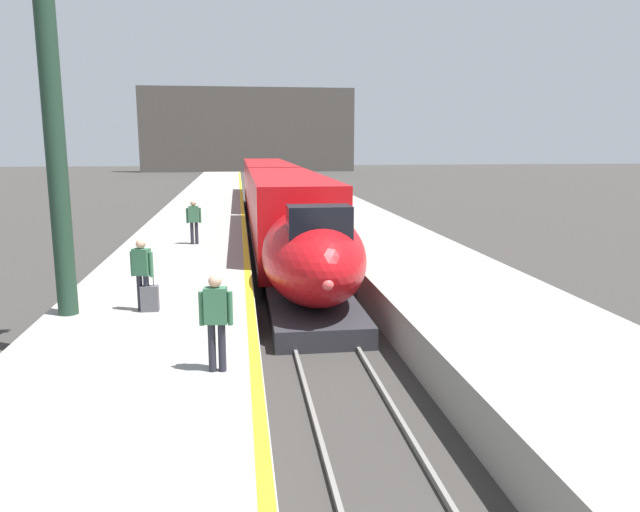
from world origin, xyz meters
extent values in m
cube|color=gray|center=(-4.05, 24.75, 0.53)|extent=(4.80, 110.00, 1.05)
cube|color=gray|center=(4.05, 24.75, 0.53)|extent=(4.80, 110.00, 1.05)
cube|color=yellow|center=(-1.77, 24.75, 1.05)|extent=(0.20, 107.80, 0.01)
cube|color=slate|center=(-0.75, 27.50, 0.06)|extent=(0.08, 110.00, 0.12)
cube|color=slate|center=(0.75, 27.50, 0.06)|extent=(0.08, 110.00, 0.12)
ellipsoid|color=#B20F14|center=(0.00, 13.70, 1.83)|extent=(2.78, 5.87, 2.56)
cube|color=#28282D|center=(0.00, 13.40, 0.28)|extent=(2.46, 4.99, 0.55)
cube|color=black|center=(0.00, 12.37, 2.90)|extent=(1.59, 1.00, 0.90)
sphere|color=#F24C4C|center=(0.00, 10.84, 1.68)|extent=(0.28, 0.28, 0.28)
cube|color=#B20F14|center=(0.00, 22.46, 2.08)|extent=(2.90, 14.00, 3.05)
cube|color=black|center=(-1.42, 22.46, 2.62)|extent=(0.04, 11.90, 0.80)
cube|color=black|center=(1.42, 22.46, 2.62)|extent=(0.04, 11.90, 0.80)
cube|color=silver|center=(0.00, 22.46, 0.80)|extent=(2.92, 13.30, 0.24)
cube|color=black|center=(0.00, 17.98, 0.28)|extent=(2.03, 2.20, 0.56)
cube|color=black|center=(0.00, 26.94, 0.28)|extent=(2.03, 2.20, 0.56)
cube|color=#B20F14|center=(0.00, 39.06, 2.08)|extent=(2.90, 18.00, 3.05)
cube|color=black|center=(-1.42, 39.06, 2.62)|extent=(0.04, 15.84, 0.80)
cube|color=black|center=(1.42, 39.06, 2.62)|extent=(0.04, 15.84, 0.80)
cube|color=black|center=(0.00, 32.94, 0.28)|extent=(2.03, 2.20, 0.56)
cube|color=black|center=(0.00, 45.18, 0.28)|extent=(2.03, 2.20, 0.56)
cylinder|color=#1E3828|center=(-5.90, 11.41, 6.20)|extent=(0.44, 0.44, 10.29)
cylinder|color=#23232D|center=(-4.30, 11.46, 1.48)|extent=(0.13, 0.13, 0.85)
cylinder|color=#23232D|center=(-4.15, 11.40, 1.48)|extent=(0.13, 0.13, 0.85)
cube|color=#336647|center=(-4.23, 11.43, 2.21)|extent=(0.43, 0.34, 0.62)
cylinder|color=#336647|center=(-4.45, 11.52, 2.16)|extent=(0.09, 0.09, 0.58)
cylinder|color=#336647|center=(-4.00, 11.35, 2.16)|extent=(0.09, 0.09, 0.58)
sphere|color=tan|center=(-4.23, 11.43, 2.63)|extent=(0.22, 0.22, 0.22)
cylinder|color=#23232D|center=(-3.62, 20.82, 1.48)|extent=(0.13, 0.13, 0.85)
cylinder|color=#23232D|center=(-3.79, 20.81, 1.48)|extent=(0.13, 0.13, 0.85)
cube|color=#336647|center=(-3.70, 20.81, 2.21)|extent=(0.39, 0.25, 0.62)
cylinder|color=#336647|center=(-3.46, 20.83, 2.16)|extent=(0.09, 0.09, 0.58)
cylinder|color=#336647|center=(-3.94, 20.79, 2.16)|extent=(0.09, 0.09, 0.58)
sphere|color=tan|center=(-3.70, 20.81, 2.63)|extent=(0.22, 0.22, 0.22)
cylinder|color=#23232D|center=(-2.50, 7.42, 1.48)|extent=(0.13, 0.13, 0.85)
cylinder|color=#23232D|center=(-2.33, 7.40, 1.48)|extent=(0.13, 0.13, 0.85)
cube|color=#336647|center=(-2.42, 7.41, 2.21)|extent=(0.40, 0.26, 0.62)
cylinder|color=#336647|center=(-2.65, 7.43, 2.16)|extent=(0.09, 0.09, 0.58)
cylinder|color=#336647|center=(-2.18, 7.39, 2.16)|extent=(0.09, 0.09, 0.58)
sphere|color=tan|center=(-2.42, 7.41, 2.63)|extent=(0.22, 0.22, 0.22)
cube|color=#4C4C51|center=(-4.08, 11.40, 1.35)|extent=(0.40, 0.22, 0.60)
cylinder|color=#262628|center=(-4.18, 11.40, 1.83)|extent=(0.02, 0.02, 0.36)
cylinder|color=#262628|center=(-3.98, 11.40, 1.83)|extent=(0.02, 0.02, 0.36)
cube|color=#262628|center=(-4.08, 11.40, 2.02)|extent=(0.22, 0.03, 0.02)
cube|color=#4C4742|center=(0.00, 102.00, 7.00)|extent=(36.00, 2.00, 14.00)
camera|label=1|loc=(-1.99, -2.49, 4.90)|focal=33.77mm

